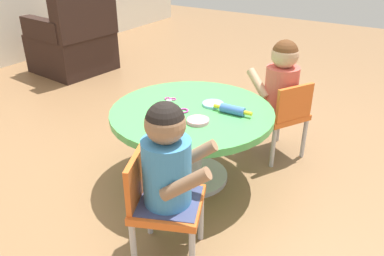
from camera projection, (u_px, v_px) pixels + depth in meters
The scene contains 14 objects.
ground_plane at pixel (192, 178), 2.43m from camera, with size 10.00×10.00×0.00m, color olive.
craft_table at pixel (192, 126), 2.27m from camera, with size 0.94×0.94×0.47m.
child_chair_left at pixel (160, 202), 1.73m from camera, with size 0.39×0.39×0.54m.
seated_child_left at pixel (168, 159), 1.62m from camera, with size 0.38×0.42×0.51m.
child_chair_right at pixel (282, 115), 2.54m from camera, with size 0.41×0.41×0.54m.
seated_child_right at pixel (282, 80), 2.47m from camera, with size 0.40×0.43×0.51m.
armchair_dark at pixel (74, 43), 4.12m from camera, with size 0.78×0.79×0.85m.
rolling_pin at pixel (233, 110), 2.16m from camera, with size 0.06×0.23×0.05m.
craft_scissors at pixel (169, 101), 2.33m from camera, with size 0.14×0.10×0.01m.
playdough_blob_0 at pixel (198, 121), 2.07m from camera, with size 0.12×0.12×0.02m, color pink.
playdough_blob_1 at pixel (213, 104), 2.27m from camera, with size 0.12×0.12×0.01m, color #8CCCF2.
cookie_cutter_0 at pixel (183, 141), 1.88m from camera, with size 0.06×0.06×0.01m, color orange.
cookie_cutter_1 at pixel (183, 111), 2.20m from camera, with size 0.06×0.06×0.01m, color #D83FA5.
cookie_cutter_2 at pixel (168, 124), 2.05m from camera, with size 0.06×0.06×0.01m, color #D83FA5.
Camera 1 is at (-1.71, -1.07, 1.39)m, focal length 36.44 mm.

